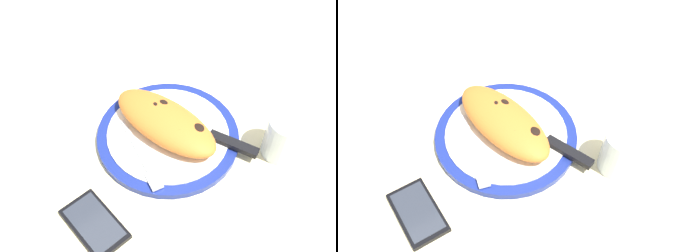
% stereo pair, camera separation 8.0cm
% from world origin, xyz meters
% --- Properties ---
extents(ground_plane, '(1.50, 1.50, 0.03)m').
position_xyz_m(ground_plane, '(0.00, 0.00, -0.01)').
color(ground_plane, beige).
extents(plate, '(0.29, 0.29, 0.02)m').
position_xyz_m(plate, '(0.00, 0.00, 0.01)').
color(plate, navy).
rests_on(plate, ground_plane).
extents(calzone, '(0.26, 0.15, 0.05)m').
position_xyz_m(calzone, '(-0.01, 0.00, 0.04)').
color(calzone, orange).
rests_on(calzone, plate).
extents(fork, '(0.18, 0.05, 0.00)m').
position_xyz_m(fork, '(0.02, -0.08, 0.02)').
color(fork, silver).
rests_on(fork, plate).
extents(knife, '(0.23, 0.11, 0.01)m').
position_xyz_m(knife, '(0.07, 0.07, 0.02)').
color(knife, silver).
rests_on(knife, plate).
extents(smartphone, '(0.13, 0.08, 0.01)m').
position_xyz_m(smartphone, '(0.08, -0.22, 0.01)').
color(smartphone, black).
rests_on(smartphone, ground_plane).
extents(water_glass, '(0.08, 0.08, 0.09)m').
position_xyz_m(water_glass, '(0.16, 0.15, 0.04)').
color(water_glass, silver).
rests_on(water_glass, ground_plane).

